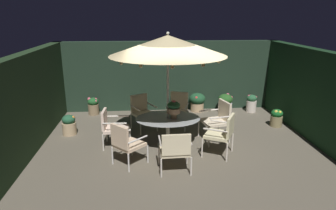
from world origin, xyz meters
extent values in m
cube|color=#5E5748|center=(0.00, 0.00, -0.01)|extent=(7.44, 6.57, 0.02)
cube|color=#1D2E21|center=(0.00, 3.14, 1.16)|extent=(7.44, 0.30, 2.32)
cube|color=#1E311B|center=(-3.57, 0.00, 1.16)|extent=(0.30, 6.57, 2.32)
cube|color=black|center=(3.57, 0.00, 1.16)|extent=(0.30, 6.57, 2.32)
cylinder|color=silver|center=(-0.27, 0.04, 0.01)|extent=(0.52, 0.52, 0.03)
cylinder|color=silver|center=(-0.27, 0.04, 0.35)|extent=(0.09, 0.09, 0.70)
ellipsoid|color=#929595|center=(-0.27, 0.04, 0.72)|extent=(1.59, 1.27, 0.03)
cylinder|color=silver|center=(-0.27, 0.04, 1.21)|extent=(0.06, 0.06, 2.41)
cone|color=beige|center=(-0.27, 0.04, 2.48)|extent=(2.73, 2.73, 0.47)
sphere|color=silver|center=(-0.27, 0.04, 2.76)|extent=(0.07, 0.07, 0.07)
sphere|color=#F9DB8C|center=(0.95, 0.07, 2.19)|extent=(0.07, 0.07, 0.07)
sphere|color=#F9DB8C|center=(0.80, 0.61, 2.19)|extent=(0.07, 0.07, 0.07)
sphere|color=#F9DB8C|center=(0.38, 1.06, 2.19)|extent=(0.07, 0.07, 0.07)
sphere|color=#F9DB8C|center=(-0.28, 1.25, 2.19)|extent=(0.07, 0.07, 0.07)
sphere|color=#F9DB8C|center=(-0.84, 1.11, 2.19)|extent=(0.07, 0.07, 0.07)
sphere|color=#F9DB8C|center=(-1.30, 0.68, 2.19)|extent=(0.07, 0.07, 0.07)
sphere|color=#F9DB8C|center=(-1.48, -0.02, 2.19)|extent=(0.07, 0.07, 0.07)
sphere|color=#F9DB8C|center=(-1.29, -0.61, 2.19)|extent=(0.07, 0.07, 0.07)
sphere|color=#F9DB8C|center=(-0.89, -1.01, 2.19)|extent=(0.07, 0.07, 0.07)
sphere|color=#F9DB8C|center=(-0.29, -1.18, 2.19)|extent=(0.07, 0.07, 0.07)
sphere|color=#F9DB8C|center=(0.36, -1.01, 2.19)|extent=(0.07, 0.07, 0.07)
sphere|color=#F9DB8C|center=(0.78, -0.58, 2.19)|extent=(0.07, 0.07, 0.07)
cylinder|color=tan|center=(-0.13, -0.01, 0.80)|extent=(0.15, 0.15, 0.14)
cylinder|color=tan|center=(-0.13, -0.01, 0.93)|extent=(0.33, 0.33, 0.12)
ellipsoid|color=#255631|center=(-0.13, -0.01, 1.06)|extent=(0.31, 0.31, 0.19)
sphere|color=#EB5365|center=(-0.13, -0.01, 1.13)|extent=(0.11, 0.11, 0.11)
cylinder|color=beige|center=(-0.48, 1.02, 0.21)|extent=(0.04, 0.04, 0.43)
cylinder|color=beige|center=(-0.95, 0.77, 0.21)|extent=(0.04, 0.04, 0.43)
cylinder|color=beige|center=(-0.75, 1.55, 0.21)|extent=(0.04, 0.04, 0.43)
cylinder|color=beige|center=(-1.22, 1.30, 0.21)|extent=(0.04, 0.04, 0.43)
cube|color=beige|center=(-0.85, 1.16, 0.46)|extent=(0.73, 0.76, 0.07)
cube|color=beige|center=(-0.98, 1.41, 0.74)|extent=(0.48, 0.29, 0.48)
cylinder|color=beige|center=(-0.62, 1.28, 0.69)|extent=(0.29, 0.52, 0.04)
cylinder|color=beige|center=(-1.09, 1.04, 0.69)|extent=(0.29, 0.52, 0.04)
cylinder|color=silver|center=(-1.22, 0.35, 0.21)|extent=(0.04, 0.04, 0.41)
cylinder|color=silver|center=(-1.25, -0.17, 0.21)|extent=(0.04, 0.04, 0.41)
cylinder|color=silver|center=(-1.81, 0.38, 0.21)|extent=(0.04, 0.04, 0.41)
cylinder|color=silver|center=(-1.84, -0.14, 0.21)|extent=(0.04, 0.04, 0.41)
cube|color=beige|center=(-1.53, 0.11, 0.45)|extent=(0.61, 0.55, 0.07)
cube|color=beige|center=(-1.82, 0.12, 0.71)|extent=(0.09, 0.51, 0.46)
cylinder|color=silver|center=(-1.52, 0.37, 0.70)|extent=(0.57, 0.07, 0.04)
cylinder|color=silver|center=(-1.55, -0.16, 0.70)|extent=(0.57, 0.07, 0.04)
cylinder|color=silver|center=(-1.16, -0.46, 0.20)|extent=(0.04, 0.04, 0.41)
cylinder|color=silver|center=(-0.79, -0.84, 0.20)|extent=(0.04, 0.04, 0.41)
cylinder|color=silver|center=(-1.56, -0.86, 0.20)|extent=(0.04, 0.04, 0.41)
cylinder|color=silver|center=(-1.19, -1.23, 0.20)|extent=(0.04, 0.04, 0.41)
cube|color=beige|center=(-1.17, -0.85, 0.44)|extent=(0.76, 0.76, 0.07)
cube|color=beige|center=(-1.37, -1.04, 0.72)|extent=(0.40, 0.41, 0.48)
cylinder|color=silver|center=(-1.36, -0.66, 0.64)|extent=(0.41, 0.40, 0.04)
cylinder|color=silver|center=(-0.99, -1.04, 0.64)|extent=(0.41, 0.40, 0.04)
cylinder|color=silver|center=(-0.54, -0.97, 0.20)|extent=(0.04, 0.04, 0.40)
cylinder|color=silver|center=(0.07, -0.96, 0.20)|extent=(0.04, 0.04, 0.40)
cylinder|color=silver|center=(-0.53, -1.50, 0.20)|extent=(0.04, 0.04, 0.40)
cylinder|color=silver|center=(0.08, -1.49, 0.20)|extent=(0.04, 0.04, 0.40)
cube|color=beige|center=(-0.23, -1.23, 0.44)|extent=(0.61, 0.54, 0.07)
cube|color=beige|center=(-0.23, -1.48, 0.69)|extent=(0.58, 0.08, 0.43)
cylinder|color=silver|center=(-0.54, -1.24, 0.69)|extent=(0.05, 0.51, 0.04)
cylinder|color=silver|center=(0.07, -1.22, 0.69)|extent=(0.05, 0.51, 0.04)
cylinder|color=beige|center=(0.46, -0.68, 0.23)|extent=(0.04, 0.04, 0.45)
cylinder|color=beige|center=(0.74, -0.17, 0.23)|extent=(0.04, 0.04, 0.45)
cylinder|color=beige|center=(0.97, -0.95, 0.23)|extent=(0.04, 0.04, 0.45)
cylinder|color=beige|center=(1.24, -0.44, 0.23)|extent=(0.04, 0.04, 0.45)
cube|color=beige|center=(0.85, -0.56, 0.49)|extent=(0.76, 0.77, 0.07)
cube|color=beige|center=(1.09, -0.69, 0.75)|extent=(0.32, 0.52, 0.46)
cylinder|color=beige|center=(0.71, -0.82, 0.71)|extent=(0.50, 0.29, 0.04)
cylinder|color=beige|center=(0.99, -0.30, 0.71)|extent=(0.50, 0.29, 0.04)
cylinder|color=silver|center=(0.75, -0.04, 0.22)|extent=(0.04, 0.04, 0.45)
cylinder|color=silver|center=(0.61, 0.56, 0.22)|extent=(0.04, 0.04, 0.45)
cylinder|color=silver|center=(1.33, 0.09, 0.22)|extent=(0.04, 0.04, 0.45)
cylinder|color=silver|center=(1.18, 0.70, 0.22)|extent=(0.04, 0.04, 0.45)
cube|color=beige|center=(0.97, 0.33, 0.48)|extent=(0.70, 0.72, 0.07)
cube|color=beige|center=(1.24, 0.39, 0.77)|extent=(0.19, 0.59, 0.50)
cylinder|color=silver|center=(1.04, 0.02, 0.70)|extent=(0.56, 0.17, 0.04)
cylinder|color=silver|center=(0.89, 0.63, 0.70)|extent=(0.56, 0.17, 0.04)
cylinder|color=silver|center=(0.28, 0.90, 0.22)|extent=(0.04, 0.04, 0.43)
cylinder|color=silver|center=(-0.23, 1.06, 0.22)|extent=(0.04, 0.04, 0.43)
cylinder|color=silver|center=(0.45, 1.43, 0.22)|extent=(0.04, 0.04, 0.43)
cylinder|color=silver|center=(-0.06, 1.59, 0.22)|extent=(0.04, 0.04, 0.43)
cube|color=beige|center=(0.11, 1.24, 0.47)|extent=(0.66, 0.68, 0.07)
cube|color=beige|center=(0.19, 1.50, 0.75)|extent=(0.50, 0.21, 0.50)
cylinder|color=silver|center=(0.37, 1.17, 0.67)|extent=(0.20, 0.52, 0.04)
cylinder|color=silver|center=(-0.14, 1.32, 0.67)|extent=(0.20, 0.52, 0.04)
cylinder|color=silver|center=(1.88, 2.60, 0.16)|extent=(0.46, 0.46, 0.31)
ellipsoid|color=#265420|center=(1.88, 2.60, 0.44)|extent=(0.48, 0.48, 0.34)
sphere|color=#EE5471|center=(2.07, 2.60, 0.49)|extent=(0.11, 0.11, 0.11)
sphere|color=#D5536E|center=(2.00, 2.75, 0.55)|extent=(0.11, 0.11, 0.11)
sphere|color=#E74473|center=(1.84, 2.75, 0.51)|extent=(0.09, 0.09, 0.09)
sphere|color=#D7476A|center=(1.74, 2.64, 0.52)|extent=(0.06, 0.06, 0.06)
sphere|color=#EE586B|center=(1.77, 2.45, 0.45)|extent=(0.08, 0.08, 0.08)
sphere|color=#E3486B|center=(1.99, 2.49, 0.45)|extent=(0.08, 0.08, 0.08)
cylinder|color=beige|center=(2.76, 2.54, 0.19)|extent=(0.33, 0.33, 0.38)
ellipsoid|color=#275935|center=(2.76, 2.54, 0.47)|extent=(0.33, 0.33, 0.23)
sphere|color=#E65B6E|center=(2.88, 2.51, 0.51)|extent=(0.08, 0.08, 0.08)
sphere|color=#E14666|center=(2.76, 2.63, 0.54)|extent=(0.06, 0.06, 0.06)
sphere|color=#DF496A|center=(2.67, 2.57, 0.54)|extent=(0.08, 0.08, 0.08)
sphere|color=#E85A7A|center=(2.79, 2.45, 0.52)|extent=(0.07, 0.07, 0.07)
cylinder|color=tan|center=(-2.89, 1.00, 0.17)|extent=(0.38, 0.38, 0.33)
ellipsoid|color=#215133|center=(-2.89, 1.00, 0.43)|extent=(0.35, 0.35, 0.25)
sphere|color=orange|center=(-2.77, 0.98, 0.48)|extent=(0.09, 0.09, 0.09)
sphere|color=orange|center=(-2.86, 1.11, 0.49)|extent=(0.08, 0.08, 0.08)
sphere|color=#E08243|center=(-2.97, 1.07, 0.48)|extent=(0.08, 0.08, 0.08)
sphere|color=orange|center=(-2.97, 0.96, 0.44)|extent=(0.08, 0.08, 0.08)
sphere|color=orange|center=(-2.87, 0.88, 0.44)|extent=(0.09, 0.09, 0.09)
cylinder|color=#836D4E|center=(-2.49, 2.69, 0.17)|extent=(0.34, 0.34, 0.34)
ellipsoid|color=#1F5225|center=(-2.49, 2.69, 0.44)|extent=(0.35, 0.35, 0.25)
sphere|color=#EB4A65|center=(-2.40, 2.69, 0.50)|extent=(0.11, 0.11, 0.11)
sphere|color=#E66079|center=(-2.44, 2.78, 0.48)|extent=(0.09, 0.09, 0.09)
sphere|color=#E14E70|center=(-2.51, 2.78, 0.48)|extent=(0.06, 0.06, 0.06)
sphere|color=#D8586C|center=(-2.61, 2.69, 0.52)|extent=(0.11, 0.11, 0.11)
sphere|color=#D14A7D|center=(-2.57, 2.61, 0.45)|extent=(0.08, 0.08, 0.08)
sphere|color=#DA5667|center=(-2.40, 2.60, 0.47)|extent=(0.09, 0.09, 0.09)
cylinder|color=olive|center=(3.02, 1.13, 0.15)|extent=(0.34, 0.34, 0.31)
ellipsoid|color=#145521|center=(3.02, 1.13, 0.40)|extent=(0.33, 0.33, 0.23)
sphere|color=#E3BE53|center=(3.10, 1.15, 0.44)|extent=(0.09, 0.09, 0.09)
sphere|color=#F6D64C|center=(3.06, 1.21, 0.43)|extent=(0.08, 0.08, 0.08)
sphere|color=#E0D850|center=(2.94, 1.16, 0.45)|extent=(0.08, 0.08, 0.08)
sphere|color=#F0C94A|center=(2.96, 1.06, 0.47)|extent=(0.10, 0.10, 0.10)
sphere|color=yellow|center=(3.05, 1.00, 0.47)|extent=(0.08, 0.08, 0.08)
cylinder|color=tan|center=(0.97, 2.79, 0.14)|extent=(0.44, 0.44, 0.28)
ellipsoid|color=#1D4829|center=(0.97, 2.79, 0.43)|extent=(0.54, 0.54, 0.38)
sphere|color=red|center=(1.12, 2.82, 0.46)|extent=(0.08, 0.08, 0.08)
sphere|color=#C7373B|center=(1.05, 2.90, 0.52)|extent=(0.06, 0.06, 0.06)
sphere|color=red|center=(0.91, 2.93, 0.48)|extent=(0.09, 0.09, 0.09)
sphere|color=red|center=(0.83, 2.78, 0.51)|extent=(0.11, 0.11, 0.11)
sphere|color=#D03C36|center=(0.90, 2.59, 0.51)|extent=(0.10, 0.10, 0.10)
sphere|color=red|center=(1.01, 2.66, 0.51)|extent=(0.09, 0.09, 0.09)
camera|label=1|loc=(-0.86, -6.96, 3.17)|focal=32.45mm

